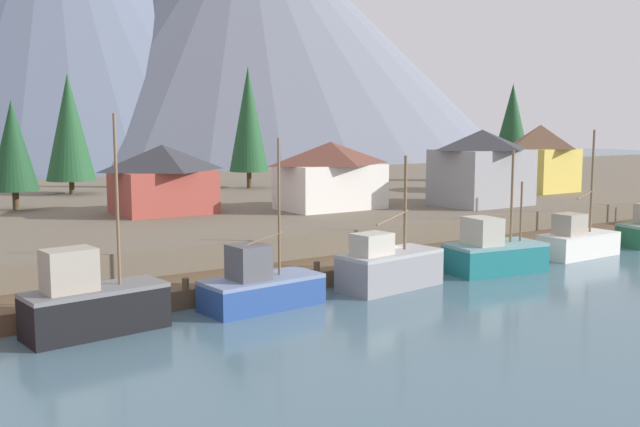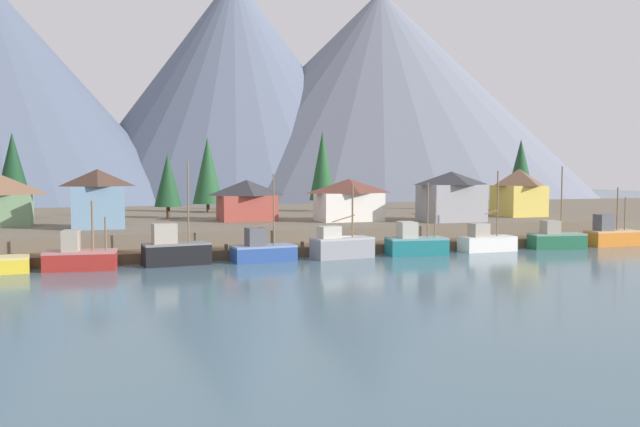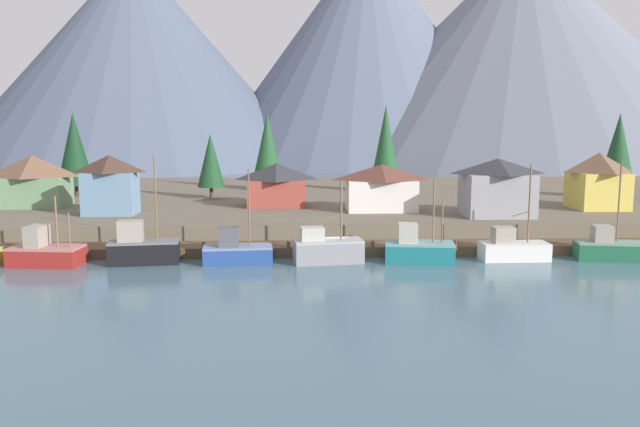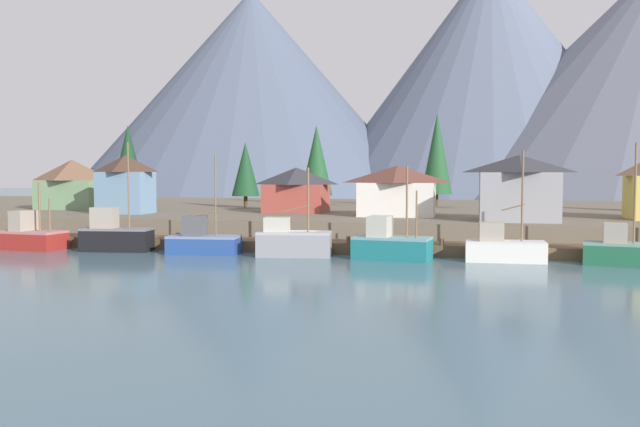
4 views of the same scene
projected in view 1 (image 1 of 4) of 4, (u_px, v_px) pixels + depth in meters
name	position (u px, v px, depth m)	size (l,w,h in m)	color
ground_plane	(226.00, 244.00, 60.38)	(400.00, 400.00, 1.00)	#476675
dock	(355.00, 268.00, 45.34)	(80.00, 4.00, 1.60)	brown
shoreline_bank	(170.00, 208.00, 70.09)	(400.00, 56.00, 2.50)	#665B4C
mountain_central_peak	(56.00, 12.00, 176.50)	(106.32, 106.32, 71.79)	slate
mountain_east_peak	(246.00, 29.00, 196.56)	(139.77, 139.77, 68.50)	slate
fishing_boat_black	(92.00, 304.00, 32.71)	(6.49, 3.11, 9.87)	black
fishing_boat_blue	(260.00, 287.00, 37.37)	(6.47, 3.22, 8.66)	navy
fishing_boat_grey	(388.00, 267.00, 41.76)	(6.56, 3.49, 7.58)	gray
fishing_boat_teal	(493.00, 253.00, 46.24)	(6.59, 3.79, 7.70)	#196B70
fishing_boat_white	(577.00, 241.00, 51.66)	(6.32, 2.71, 8.94)	silver
house_white	(331.00, 175.00, 58.81)	(8.38, 5.31, 5.41)	silver
house_grey	(481.00, 167.00, 61.49)	(7.66, 5.99, 6.35)	gray
house_red	(163.00, 178.00, 56.00)	(7.32, 5.97, 5.27)	#9E4238
house_yellow	(540.00, 157.00, 73.71)	(6.05, 6.25, 6.71)	gold
conifer_near_left	(512.00, 125.00, 86.32)	(4.62, 4.62, 11.48)	#4C3823
conifer_near_right	(13.00, 146.00, 57.58)	(3.71, 3.71, 8.73)	#4C3823
conifer_mid_left	(69.00, 127.00, 70.31)	(4.67, 4.67, 11.62)	#4C3823
conifer_mid_right	(248.00, 119.00, 76.75)	(4.15, 4.15, 12.77)	#4C3823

